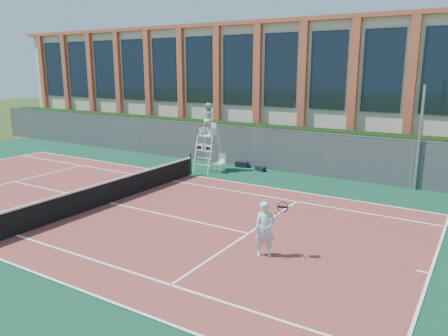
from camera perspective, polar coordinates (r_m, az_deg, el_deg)
The scene contains 13 objects.
ground at distance 18.33m, azimuth -14.70°, elevation -4.50°, with size 120.00×120.00×0.00m, color #233814.
apron at distance 18.99m, azimuth -12.53°, elevation -3.75°, with size 36.00×20.00×0.01m, color #0D3D28.
tennis_court at distance 18.32m, azimuth -14.70°, elevation -4.44°, with size 23.77×10.97×0.02m, color maroon.
tennis_net at distance 18.18m, azimuth -14.80°, elevation -2.88°, with size 0.10×11.30×1.10m.
fence at distance 24.76m, azimuth -0.06°, elevation 3.06°, with size 40.00×0.06×2.20m, color #595E60, non-canonical shape.
hedge at distance 25.78m, azimuth 1.34°, elevation 3.45°, with size 40.00×1.40×2.20m, color black.
building at distance 32.56m, azimuth 8.57°, elevation 10.69°, with size 45.00×10.60×8.22m.
steel_pole at distance 21.05m, azimuth 24.17°, elevation 3.54°, with size 0.12×0.12×4.66m, color #9EA0A5.
umpire_chair at distance 23.00m, azimuth -2.06°, elevation 6.18°, with size 1.01×1.56×3.62m.
plastic_chair at distance 22.81m, azimuth -0.42°, elevation 0.89°, with size 0.52×0.52×0.99m.
sports_bag_near at distance 24.07m, azimuth 2.34°, elevation 0.47°, with size 0.71×0.28×0.30m, color black.
sports_bag_far at distance 23.26m, azimuth 4.79°, elevation -0.08°, with size 0.60×0.26×0.24m, color black.
tennis_player at distance 12.71m, azimuth 5.39°, elevation -7.93°, with size 0.98×0.76×1.64m.
Camera 1 is at (12.80, -11.96, 5.37)m, focal length 35.00 mm.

